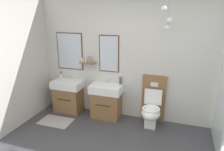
{
  "coord_description": "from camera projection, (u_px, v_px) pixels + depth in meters",
  "views": [
    {
      "loc": [
        0.65,
        -2.24,
        2.21
      ],
      "look_at": [
        -0.66,
        1.65,
        0.97
      ],
      "focal_mm": 33.23,
      "sensor_mm": 36.0,
      "label": 1
    }
  ],
  "objects": [
    {
      "name": "toothbrush_cup",
      "position": [
        61.0,
        75.0,
        4.89
      ],
      "size": [
        0.07,
        0.07,
        0.21
      ],
      "color": "silver",
      "rests_on": "vanity_sink_left"
    },
    {
      "name": "toilet",
      "position": [
        152.0,
        107.0,
        4.2
      ],
      "size": [
        0.48,
        0.63,
        1.0
      ],
      "color": "brown",
      "rests_on": "ground"
    },
    {
      "name": "vanity_sink_left",
      "position": [
        69.0,
        95.0,
        4.8
      ],
      "size": [
        0.68,
        0.45,
        0.74
      ],
      "color": "brown",
      "rests_on": "ground"
    },
    {
      "name": "soap_dispenser",
      "position": [
        121.0,
        80.0,
        4.45
      ],
      "size": [
        0.06,
        0.06,
        0.19
      ],
      "color": "#4C4C51",
      "rests_on": "vanity_sink_right"
    },
    {
      "name": "wall_back",
      "position": [
        146.0,
        57.0,
        4.22
      ],
      "size": [
        4.9,
        0.58,
        2.68
      ],
      "color": "beige",
      "rests_on": "ground"
    },
    {
      "name": "tap_on_right_sink",
      "position": [
        109.0,
        80.0,
        4.53
      ],
      "size": [
        0.03,
        0.13,
        0.11
      ],
      "color": "silver",
      "rests_on": "vanity_sink_right"
    },
    {
      "name": "vanity_sink_right",
      "position": [
        106.0,
        100.0,
        4.51
      ],
      "size": [
        0.68,
        0.45,
        0.74
      ],
      "color": "brown",
      "rests_on": "ground"
    },
    {
      "name": "tap_on_left_sink",
      "position": [
        71.0,
        76.0,
        4.82
      ],
      "size": [
        0.03,
        0.13,
        0.11
      ],
      "color": "silver",
      "rests_on": "vanity_sink_left"
    },
    {
      "name": "bath_mat",
      "position": [
        56.0,
        121.0,
        4.39
      ],
      "size": [
        0.68,
        0.44,
        0.01
      ],
      "primitive_type": "cube",
      "color": "#9E9993",
      "rests_on": "ground"
    }
  ]
}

